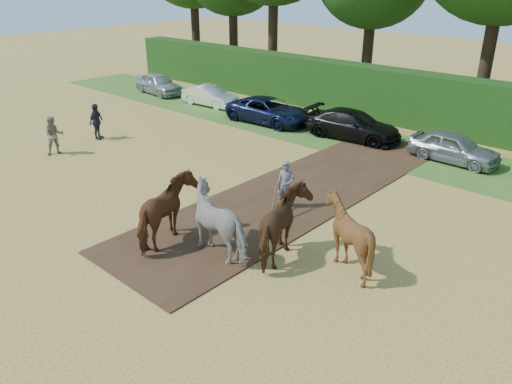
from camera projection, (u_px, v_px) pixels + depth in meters
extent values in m
plane|color=gold|center=(133.00, 244.00, 16.10)|extent=(120.00, 120.00, 0.00)
cube|color=#472D1C|center=(302.00, 191.00, 19.91)|extent=(4.50, 17.00, 0.05)
cube|color=#38601E|center=(361.00, 142.00, 25.57)|extent=(50.00, 5.00, 0.03)
cube|color=#14380F|center=(406.00, 98.00, 28.02)|extent=(46.00, 1.60, 3.00)
imported|color=tan|center=(54.00, 136.00, 23.56)|extent=(0.97, 1.09, 1.85)
imported|color=#22242E|center=(96.00, 122.00, 25.72)|extent=(0.90, 1.18, 1.87)
imported|color=brown|center=(167.00, 213.00, 15.70)|extent=(2.09, 2.84, 2.18)
imported|color=beige|center=(224.00, 219.00, 15.27)|extent=(2.72, 2.55, 2.18)
imported|color=brown|center=(284.00, 227.00, 14.84)|extent=(2.09, 2.84, 2.18)
imported|color=brown|center=(347.00, 234.00, 14.41)|extent=(2.40, 2.51, 2.19)
cube|color=black|center=(275.00, 218.00, 17.38)|extent=(0.70, 1.00, 0.36)
cube|color=brown|center=(270.00, 221.00, 16.76)|extent=(0.66, 1.38, 0.10)
cylinder|color=brown|center=(274.00, 200.00, 17.78)|extent=(0.60, 0.94, 0.77)
cylinder|color=brown|center=(286.00, 202.00, 17.64)|extent=(0.33, 1.04, 0.77)
imported|color=gray|center=(286.00, 185.00, 18.15)|extent=(0.78, 0.66, 1.82)
imported|color=#AEB1B5|center=(158.00, 84.00, 35.32)|extent=(4.44, 2.13, 1.46)
imported|color=white|center=(210.00, 96.00, 32.24)|extent=(4.01, 1.66, 1.29)
imported|color=#13193B|center=(269.00, 111.00, 28.60)|extent=(5.23, 2.64, 1.42)
imported|color=black|center=(353.00, 125.00, 25.86)|extent=(5.27, 2.58, 1.47)
imported|color=#97989F|center=(454.00, 148.00, 22.71)|extent=(4.10, 1.73, 1.38)
cylinder|color=#382616|center=(196.00, 37.00, 42.35)|extent=(0.70, 0.70, 5.85)
cylinder|color=#382616|center=(234.00, 43.00, 40.33)|extent=(0.70, 0.70, 5.40)
cylinder|color=#382616|center=(273.00, 42.00, 36.35)|extent=(0.70, 0.70, 6.53)
cylinder|color=#382616|center=(367.00, 60.00, 33.35)|extent=(0.70, 0.70, 5.17)
cylinder|color=#382616|center=(485.00, 70.00, 27.58)|extent=(0.70, 0.70, 6.08)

